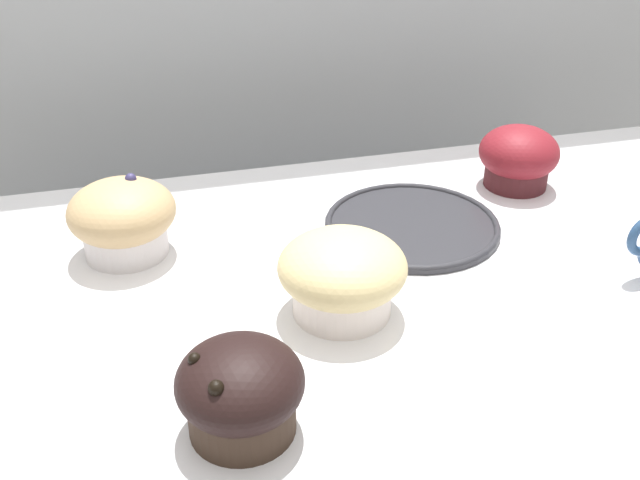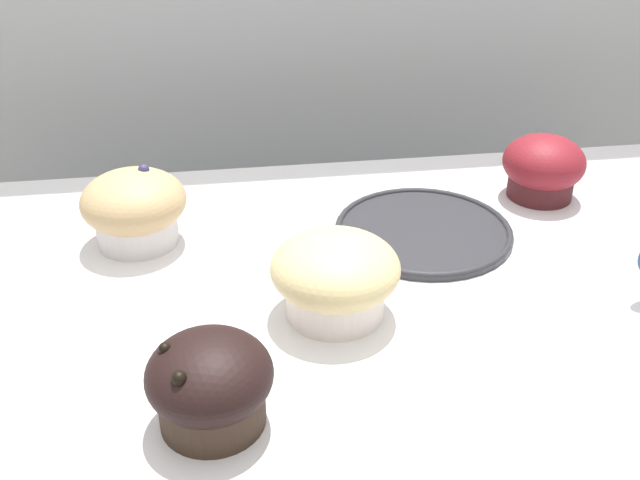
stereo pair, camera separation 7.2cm
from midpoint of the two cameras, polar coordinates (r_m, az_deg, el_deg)
name	(u,v)px [view 1 (the left image)]	position (r m, az deg, el deg)	size (l,w,h in m)	color
wall_back	(269,111)	(1.26, -5.58, 9.72)	(3.20, 0.10, 1.80)	#B2B7BC
muffin_front_center	(342,274)	(0.68, -1.33, -2.74)	(0.12, 0.12, 0.08)	white
muffin_back_left	(518,157)	(0.94, 12.77, 6.11)	(0.10, 0.10, 0.08)	#491C1F
muffin_back_right	(240,390)	(0.57, -9.78, -11.37)	(0.10, 0.10, 0.08)	#36271D
muffin_front_left	(123,218)	(0.81, -17.31, 1.53)	(0.11, 0.11, 0.08)	silver
serving_plate	(412,224)	(0.84, 4.58, 1.12)	(0.20, 0.20, 0.01)	#2D2D33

